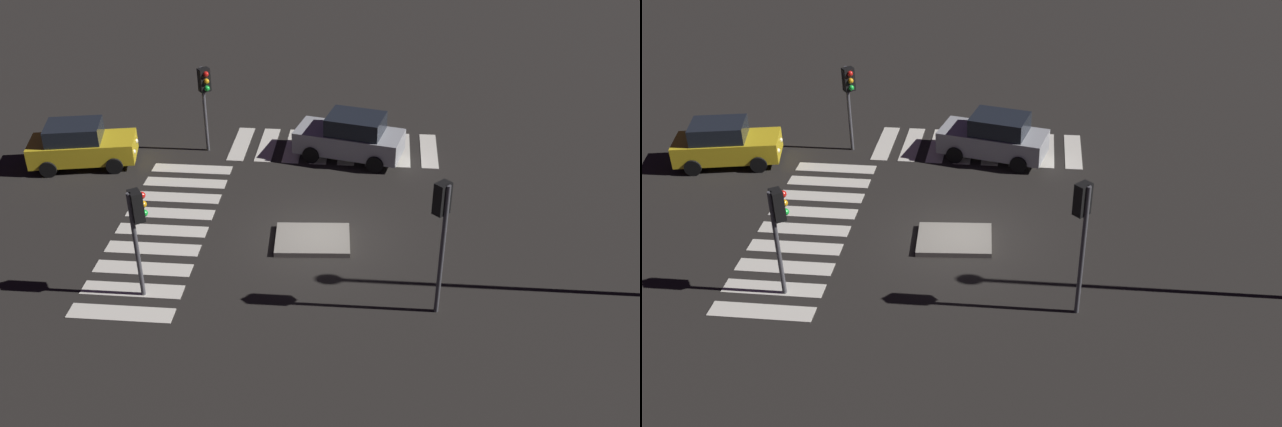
# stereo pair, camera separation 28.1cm
# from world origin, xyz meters

# --- Properties ---
(ground_plane) EXTENTS (80.00, 80.00, 0.00)m
(ground_plane) POSITION_xyz_m (0.00, 0.00, 0.00)
(ground_plane) COLOR black
(traffic_island) EXTENTS (2.67, 2.08, 0.18)m
(traffic_island) POSITION_xyz_m (0.23, 0.26, 0.09)
(traffic_island) COLOR gray
(traffic_island) RESTS_ON ground
(car_silver) EXTENTS (4.66, 2.79, 1.92)m
(car_silver) POSITION_xyz_m (-0.73, -6.19, 0.94)
(car_silver) COLOR #9EA0A5
(car_silver) RESTS_ON ground
(car_yellow) EXTENTS (4.42, 2.60, 1.83)m
(car_yellow) POSITION_xyz_m (10.09, -4.62, 0.90)
(car_yellow) COLOR gold
(car_yellow) RESTS_ON ground
(traffic_light_west) EXTENTS (0.54, 0.54, 4.34)m
(traffic_light_west) POSITION_xyz_m (-3.71, 3.57, 3.29)
(traffic_light_west) COLOR #47474C
(traffic_light_west) RESTS_ON ground
(traffic_light_east) EXTENTS (0.54, 0.53, 3.69)m
(traffic_light_east) POSITION_xyz_m (5.22, -6.25, 2.80)
(traffic_light_east) COLOR #47474C
(traffic_light_east) RESTS_ON ground
(traffic_light_north) EXTENTS (0.53, 0.54, 3.63)m
(traffic_light_north) POSITION_xyz_m (5.05, 3.55, 2.75)
(traffic_light_north) COLOR #47474C
(traffic_light_north) RESTS_ON ground
(crosswalk_near) EXTENTS (8.75, 3.20, 0.02)m
(crosswalk_near) POSITION_xyz_m (0.00, -7.06, 0.01)
(crosswalk_near) COLOR silver
(crosswalk_near) RESTS_ON ground
(crosswalk_side) EXTENTS (3.20, 9.90, 0.02)m
(crosswalk_side) POSITION_xyz_m (5.60, 0.00, 0.01)
(crosswalk_side) COLOR silver
(crosswalk_side) RESTS_ON ground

